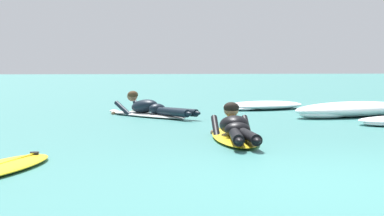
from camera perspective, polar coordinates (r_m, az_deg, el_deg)
name	(u,v)px	position (r m, az deg, el deg)	size (l,w,h in m)	color
ground_plane	(192,108)	(15.54, 0.04, 0.01)	(120.00, 120.00, 0.00)	#387A75
surfer_near	(235,131)	(8.81, 3.78, -2.00)	(0.78, 2.65, 0.55)	yellow
surfer_far	(149,110)	(12.90, -3.74, -0.16)	(1.79, 2.55, 0.54)	white
drifting_surfboard	(1,167)	(6.58, -16.24, -4.94)	(1.13, 1.93, 0.16)	yellow
whitewater_front	(263,105)	(15.17, 6.20, 0.22)	(2.34, 1.87, 0.19)	white
whitewater_back	(353,110)	(13.31, 13.77, -0.13)	(2.95, 1.97, 0.29)	white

